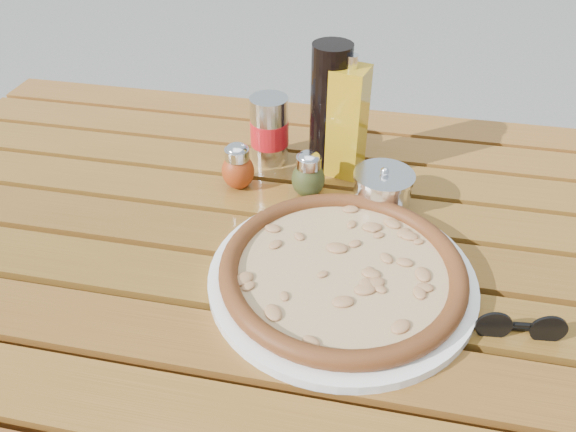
% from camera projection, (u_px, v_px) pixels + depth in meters
% --- Properties ---
extents(table, '(1.40, 0.90, 0.75)m').
position_uv_depth(table, '(285.00, 277.00, 0.88)').
color(table, '#341B0B').
rests_on(table, ground).
extents(plate, '(0.46, 0.46, 0.01)m').
position_uv_depth(plate, '(342.00, 278.00, 0.76)').
color(plate, white).
rests_on(plate, table).
extents(pizza, '(0.42, 0.42, 0.03)m').
position_uv_depth(pizza, '(342.00, 269.00, 0.75)').
color(pizza, beige).
rests_on(pizza, plate).
extents(pepper_shaker, '(0.06, 0.06, 0.08)m').
position_uv_depth(pepper_shaker, '(238.00, 167.00, 0.92)').
color(pepper_shaker, '#AA3B13').
rests_on(pepper_shaker, table).
extents(oregano_shaker, '(0.06, 0.06, 0.08)m').
position_uv_depth(oregano_shaker, '(308.00, 175.00, 0.90)').
color(oregano_shaker, '#3D441B').
rests_on(oregano_shaker, table).
extents(dark_bottle, '(0.08, 0.08, 0.22)m').
position_uv_depth(dark_bottle, '(330.00, 109.00, 0.93)').
color(dark_bottle, black).
rests_on(dark_bottle, table).
extents(soda_can, '(0.07, 0.07, 0.12)m').
position_uv_depth(soda_can, '(269.00, 130.00, 0.98)').
color(soda_can, silver).
rests_on(soda_can, table).
extents(olive_oil_cruet, '(0.07, 0.07, 0.21)m').
position_uv_depth(olive_oil_cruet, '(348.00, 122.00, 0.92)').
color(olive_oil_cruet, '#B88C13').
rests_on(olive_oil_cruet, table).
extents(parmesan_tin, '(0.11, 0.11, 0.07)m').
position_uv_depth(parmesan_tin, '(383.00, 189.00, 0.88)').
color(parmesan_tin, silver).
rests_on(parmesan_tin, table).
extents(sunglasses, '(0.11, 0.03, 0.04)m').
position_uv_depth(sunglasses, '(520.00, 327.00, 0.68)').
color(sunglasses, black).
rests_on(sunglasses, table).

